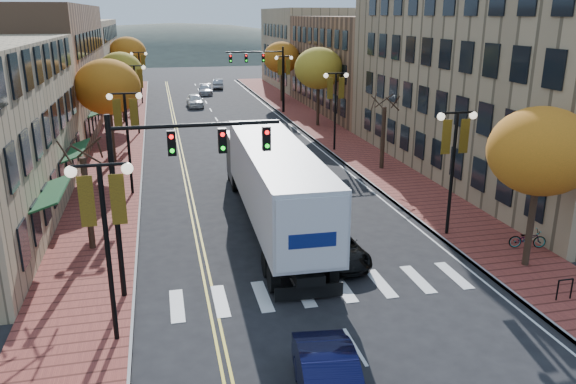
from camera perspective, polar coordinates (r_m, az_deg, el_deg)
ground at (r=20.52m, az=4.91°, el=-12.42°), size 200.00×200.00×0.00m
sidewalk_left at (r=50.50m, az=-16.61°, el=5.28°), size 4.00×85.00×0.15m
sidewalk_right at (r=52.48m, az=3.48°, el=6.43°), size 4.00×85.00×0.15m
building_left_mid at (r=54.26m, az=-25.52°, el=10.95°), size 12.00×24.00×11.00m
building_left_far at (r=78.87m, az=-21.79°, el=12.43°), size 12.00×26.00×9.50m
building_right_near at (r=40.87m, az=23.84°, el=12.33°), size 15.00×28.00×15.00m
building_right_mid at (r=63.83m, az=9.50°, el=12.69°), size 15.00×24.00×10.00m
building_right_far at (r=84.52m, az=3.73°, el=14.39°), size 15.00×20.00×11.00m
tree_left_a at (r=26.32m, az=-19.66°, el=-1.13°), size 0.28×0.28×4.20m
tree_left_b at (r=41.27m, az=-17.86°, el=10.12°), size 4.48×4.48×7.21m
tree_left_c at (r=57.19m, az=-16.67°, el=11.71°), size 4.16×4.16×6.69m
tree_left_d at (r=75.07m, az=-15.99°, el=13.44°), size 4.61×4.61×7.42m
tree_right_a at (r=24.44m, az=24.30°, el=3.78°), size 4.16×4.16×6.69m
tree_right_b at (r=38.65m, az=9.62°, el=5.44°), size 0.28×0.28×4.20m
tree_right_c at (r=53.14m, az=3.12°, el=12.43°), size 4.48×4.48×7.21m
tree_right_d at (r=68.62m, az=-0.67°, el=13.50°), size 4.35×4.35×7.00m
lamp_left_a at (r=17.97m, az=-18.15°, el=-2.66°), size 1.96×0.36×6.05m
lamp_left_b at (r=33.44m, az=-16.07°, el=6.69°), size 1.96×0.36×6.05m
lamp_left_c at (r=51.23m, az=-15.24°, el=10.36°), size 1.96×0.36×6.05m
lamp_left_d at (r=69.13m, az=-14.83°, el=12.13°), size 1.96×0.36×6.05m
lamp_right_a at (r=27.04m, az=16.53°, el=4.17°), size 1.96×0.36×6.05m
lamp_right_b at (r=43.33m, az=4.86°, el=9.68°), size 1.96×0.36×6.05m
lamp_right_c at (r=60.60m, az=-0.42°, el=12.00°), size 1.96×0.36×6.05m
traffic_mast_near at (r=20.55m, az=-12.07°, el=2.20°), size 6.10×0.35×7.00m
traffic_mast_far at (r=60.13m, az=-2.35°, el=12.55°), size 6.10×0.34×7.00m
semi_truck at (r=27.85m, az=-1.76°, el=1.57°), size 3.21×17.52×4.36m
black_suv at (r=24.45m, az=4.93°, el=-5.66°), size 2.13×4.44×1.22m
car_far_white at (r=66.31m, az=-9.44°, el=9.17°), size 1.88×4.40×1.48m
car_far_silver at (r=76.57m, az=-8.38°, el=10.25°), size 2.08×4.53×1.28m
car_far_oncoming at (r=82.62m, az=-7.10°, el=10.86°), size 1.94×4.27×1.36m
bicycle at (r=27.59m, az=23.16°, el=-4.38°), size 1.74×0.97×0.87m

